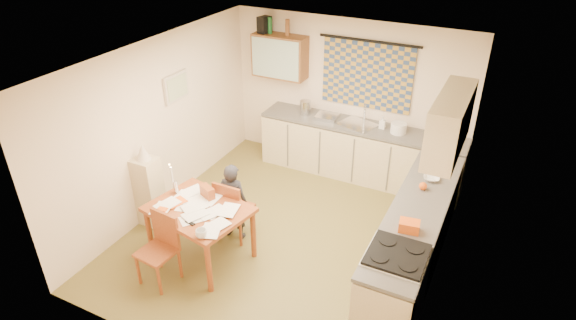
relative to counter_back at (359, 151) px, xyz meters
The scene contains 44 objects.
floor 2.04m from the counter_back, 100.52° to the right, with size 4.00×4.50×0.02m, color brown.
ceiling 2.86m from the counter_back, 100.52° to the right, with size 4.00×4.50×0.02m, color white.
wall_back 0.93m from the counter_back, 139.42° to the left, with size 4.00×0.02×2.50m, color beige.
wall_front 4.30m from the counter_back, 94.91° to the right, with size 4.00×0.02×2.50m, color beige.
wall_left 3.17m from the counter_back, 140.58° to the right, with size 0.02×4.50×2.50m, color beige.
wall_right 2.68m from the counter_back, 49.80° to the right, with size 0.02×4.50×2.50m, color beige.
window_blind 1.23m from the counter_back, 102.92° to the left, with size 1.45×0.03×1.05m, color navy.
curtain_rod 1.77m from the counter_back, 103.92° to the left, with size 0.04×0.04×1.60m, color black.
wall_cabinet 2.03m from the counter_back, behind, with size 0.90×0.34×0.70m, color brown.
wall_cabinet_glass 2.03m from the counter_back, behind, with size 0.84×0.02×0.64m, color #99B2A5.
upper_cabinet_right 2.46m from the counter_back, 43.64° to the right, with size 0.34×1.30×0.70m, color tan.
framed_print 3.07m from the counter_back, 146.39° to the right, with size 0.04×0.50×0.40m, color beige.
print_canvas 3.05m from the counter_back, 146.10° to the right, with size 0.01×0.42×0.32m, color silver.
counter_back is the anchor object (origin of this frame).
counter_right 2.28m from the counter_back, 54.11° to the right, with size 0.62×2.95×0.92m.
stove 3.11m from the counter_back, 64.49° to the right, with size 0.62×0.62×0.96m.
sink 0.43m from the counter_back, behind, with size 0.55×0.45×0.10m, color silver.
tap 0.63m from the counter_back, 95.27° to the left, with size 0.03×0.03×0.28m, color silver.
dish_rack 0.78m from the counter_back, behind, with size 0.35×0.30×0.06m, color silver.
kettle 1.14m from the counter_back, behind, with size 0.18×0.18×0.24m, color silver.
mixing_bowl 0.80m from the counter_back, ahead, with size 0.24×0.24×0.16m, color white.
soap_bottle 0.66m from the counter_back, ahead, with size 0.09×0.09×0.20m, color white.
bowl 1.84m from the counter_back, 40.97° to the right, with size 0.24×0.24×0.05m, color white.
orange_bag 2.74m from the counter_back, 60.18° to the right, with size 0.22×0.16×0.12m, color orange.
fruit_orange 2.00m from the counter_back, 48.14° to the right, with size 0.10×0.10×0.10m, color orange.
speaker 2.56m from the counter_back, behind, with size 0.16×0.20×0.26m, color black.
bottle_green 2.49m from the counter_back, behind, with size 0.07×0.07×0.26m, color #195926.
bottle_brown 2.29m from the counter_back, behind, with size 0.07×0.07×0.26m, color brown.
dining_table 3.04m from the counter_back, 111.96° to the right, with size 1.34×1.12×0.75m.
chair_far 2.48m from the counter_back, 113.05° to the right, with size 0.41×0.41×0.90m.
chair_near 3.67m from the counter_back, 111.28° to the right, with size 0.44×0.44×0.90m.
person 2.48m from the counter_back, 113.40° to the right, with size 0.44×0.31×1.12m, color black.
shelf_stand 3.35m from the counter_back, 131.07° to the right, with size 0.32×0.30×1.03m, color tan.
lampshade 3.42m from the counter_back, 131.07° to the right, with size 0.20×0.20×0.22m, color beige.
letter_rack 2.85m from the counter_back, 114.39° to the right, with size 0.22×0.10×0.16m, color brown.
mug 3.38m from the counter_back, 103.20° to the right, with size 0.15×0.15×0.10m, color white.
magazine 3.37m from the counter_back, 118.43° to the right, with size 0.21×0.26×0.02m, color maroon.
book 3.23m from the counter_back, 118.53° to the right, with size 0.25×0.29×0.02m, color orange.
orange_box 3.43m from the counter_back, 115.83° to the right, with size 0.12×0.08×0.04m, color orange.
eyeglasses 3.30m from the counter_back, 108.36° to the right, with size 0.13×0.04×0.02m, color black.
candle_holder 3.13m from the counter_back, 120.78° to the right, with size 0.06×0.06×0.18m, color silver.
candle 3.19m from the counter_back, 120.65° to the right, with size 0.02×0.02×0.22m, color white.
candle_flame 3.21m from the counter_back, 121.59° to the right, with size 0.02×0.02×0.02m, color #FFCC66.
papers 3.07m from the counter_back, 112.22° to the right, with size 1.07×0.94×0.03m.
Camera 1 is at (2.39, -4.74, 4.19)m, focal length 30.00 mm.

